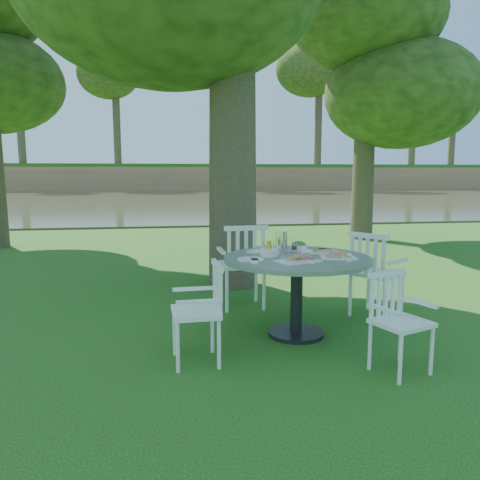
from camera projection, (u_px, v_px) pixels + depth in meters
name	position (u px, v px, depth m)	size (l,w,h in m)	color
ground	(243.00, 315.00, 5.38)	(140.00, 140.00, 0.00)	#15430E
table	(297.00, 271.00, 4.63)	(1.45, 1.45, 0.80)	black
chair_ne	(372.00, 269.00, 5.19)	(0.66, 0.66, 0.97)	white
chair_nw	(244.00, 260.00, 5.56)	(0.54, 0.50, 1.02)	white
chair_sw	(206.00, 304.00, 4.00)	(0.43, 0.45, 0.86)	white
chair_se	(394.00, 313.00, 3.85)	(0.52, 0.50, 0.81)	white
tableware	(289.00, 251.00, 4.69)	(1.17, 0.91, 0.24)	white
river	(180.00, 201.00, 27.87)	(100.00, 28.00, 0.12)	#393B23
far_bank	(176.00, 114.00, 44.61)	(100.00, 18.00, 15.20)	#976B46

